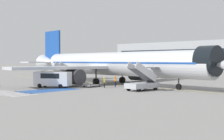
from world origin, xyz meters
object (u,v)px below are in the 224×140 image
boarding_stairs_aft (67,78)px  ground_crew_2 (55,77)px  ground_crew_0 (115,80)px  ground_crew_1 (104,81)px  airliner (114,64)px  service_van_0 (53,78)px  boarding_stairs_forward (142,83)px  ground_crew_3 (71,79)px  fuel_tanker (157,70)px  baggage_cart (92,85)px

boarding_stairs_aft → ground_crew_2: (-5.81, 1.74, -0.05)m
ground_crew_0 → ground_crew_1: size_ratio=1.07×
airliner → service_van_0: (-2.50, -11.04, -2.07)m
boarding_stairs_forward → ground_crew_1: (-6.67, -0.56, -0.04)m
boarding_stairs_aft → ground_crew_3: (3.90, -2.36, 0.01)m
boarding_stairs_forward → service_van_0: 13.84m
fuel_tanker → airliner: bearing=18.0°
airliner → baggage_cart: (1.10, -6.30, -3.23)m
baggage_cart → service_van_0: bearing=49.4°
baggage_cart → boarding_stairs_forward: bearing=-178.1°
ground_crew_2 → ground_crew_1: bearing=138.8°
baggage_cart → ground_crew_0: 3.70m
ground_crew_1 → ground_crew_3: size_ratio=0.97×
airliner → fuel_tanker: 24.05m
baggage_cart → ground_crew_0: (2.51, 2.60, 0.77)m
boarding_stairs_forward → ground_crew_2: bearing=177.1°
fuel_tanker → baggage_cart: fuel_tanker is taller
fuel_tanker → ground_crew_0: bearing=22.9°
ground_crew_2 → boarding_stairs_forward: bearing=143.6°
baggage_cart → ground_crew_3: bearing=-4.5°
airliner → boarding_stairs_forward: 11.81m
airliner → service_van_0: size_ratio=8.16×
fuel_tanker → baggage_cart: size_ratio=3.35×
ground_crew_0 → ground_crew_3: size_ratio=1.04×
baggage_cart → ground_crew_1: bearing=-177.0°
baggage_cart → ground_crew_2: ground_crew_2 is taller
boarding_stairs_aft → ground_crew_3: bearing=-26.0°
ground_crew_0 → ground_crew_3: ground_crew_0 is taller
ground_crew_0 → ground_crew_3: (-7.63, -2.49, -0.04)m
boarding_stairs_forward → service_van_0: boarding_stairs_forward is taller
service_van_0 → baggage_cart: size_ratio=2.14×
boarding_stairs_forward → baggage_cart: size_ratio=2.01×
ground_crew_0 → ground_crew_3: 8.03m
ground_crew_0 → ground_crew_2: size_ratio=1.09×
boarding_stairs_forward → ground_crew_2: 24.13m
ground_crew_0 → ground_crew_2: ground_crew_0 is taller
service_van_0 → ground_crew_3: size_ratio=3.35×
airliner → ground_crew_3: (-4.02, -6.19, -2.50)m
boarding_stairs_aft → ground_crew_1: (11.41, -2.20, -0.02)m
ground_crew_1 → service_van_0: bearing=-92.7°
ground_crew_0 → ground_crew_1: (-0.13, -2.33, -0.07)m
baggage_cart → ground_crew_0: ground_crew_0 is taller
fuel_tanker → baggage_cart: bearing=16.7°
boarding_stairs_aft → ground_crew_1: bearing=-5.7°
ground_crew_0 → fuel_tanker: bearing=172.7°
ground_crew_1 → ground_crew_0: bearing=134.3°
ground_crew_2 → ground_crew_3: 10.54m
service_van_0 → boarding_stairs_aft: bearing=-171.0°
boarding_stairs_aft → ground_crew_2: size_ratio=3.32×
ground_crew_3 → baggage_cart: bearing=107.9°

